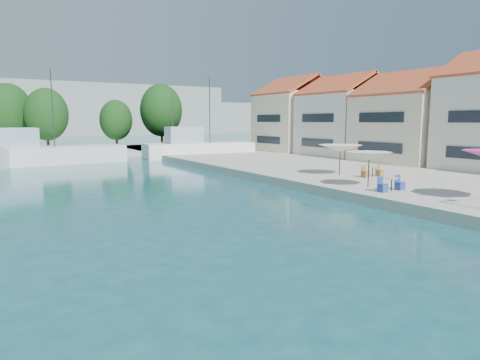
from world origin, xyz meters
TOP-DOWN VIEW (x-y plane):
  - quay_right at (22.00, 30.00)m, footprint 32.00×92.00m
  - quay_far at (-8.00, 67.00)m, footprint 90.00×16.00m
  - hill_east at (40.00, 180.00)m, footprint 140.00×40.00m
  - building_04 at (24.00, 33.00)m, footprint 9.00×8.80m
  - building_05 at (24.00, 42.00)m, footprint 8.40×8.80m
  - building_06 at (24.00, 51.00)m, footprint 9.00×8.80m
  - trawler_03 at (-7.20, 54.40)m, footprint 17.77×6.10m
  - trawler_04 at (11.13, 53.97)m, footprint 13.85×4.50m
  - tree_05 at (-8.44, 71.85)m, footprint 6.04×6.04m
  - tree_06 at (-4.17, 68.05)m, footprint 5.55×5.55m
  - tree_07 at (5.29, 69.54)m, footprint 4.70×4.70m
  - tree_08 at (12.28, 69.51)m, footprint 6.45×6.45m
  - umbrella_white at (8.28, 23.60)m, footprint 2.68×2.68m
  - umbrella_cream at (10.75, 28.62)m, footprint 3.14×3.14m
  - cafe_table_02 at (8.18, 21.81)m, footprint 1.82×0.70m
  - cafe_table_03 at (11.96, 26.63)m, footprint 1.82×0.70m

SIDE VIEW (x-z plane):
  - quay_right at x=22.00m, z-range 0.00..0.60m
  - quay_far at x=-8.00m, z-range 0.00..0.60m
  - cafe_table_02 at x=8.18m, z-range 0.51..1.27m
  - cafe_table_03 at x=11.96m, z-range 0.51..1.27m
  - trawler_03 at x=-7.20m, z-range -4.03..6.17m
  - trawler_04 at x=11.13m, z-range -4.03..6.17m
  - umbrella_white at x=8.28m, z-range 1.39..3.46m
  - umbrella_cream at x=10.75m, z-range 1.44..3.63m
  - tree_07 at x=5.29m, z-range 1.13..8.09m
  - building_04 at x=24.00m, z-range 0.42..9.62m
  - building_05 at x=24.00m, z-range 0.41..10.11m
  - tree_06 at x=-4.17m, z-range 1.23..9.44m
  - building_06 at x=24.00m, z-range 0.40..10.60m
  - tree_05 at x=-8.44m, z-range 1.29..10.23m
  - hill_east at x=40.00m, z-range 0.00..12.00m
  - tree_08 at x=12.28m, z-range 1.34..10.88m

